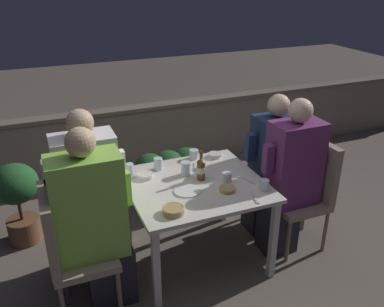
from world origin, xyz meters
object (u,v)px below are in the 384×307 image
chair_left_near (66,245)px  person_white_polo (93,197)px  person_navy_jumper (270,164)px  potted_plant (17,196)px  person_purple_stripe (290,178)px  chair_right_far (289,169)px  chair_right_near (309,186)px  person_green_blouse (95,223)px  chair_left_far (67,217)px  beer_bottle (201,169)px

chair_left_near → person_white_polo: size_ratio=0.70×
person_navy_jumper → potted_plant: (-2.11, 0.61, -0.19)m
person_purple_stripe → chair_right_far: person_purple_stripe is taller
person_white_polo → person_purple_stripe: bearing=-10.5°
chair_right_near → chair_right_far: same height
person_green_blouse → chair_right_near: person_green_blouse is taller
chair_left_far → chair_right_near: same height
person_green_blouse → person_purple_stripe: size_ratio=1.02×
person_purple_stripe → person_white_polo: bearing=169.5°
person_white_polo → person_purple_stripe: 1.56m
chair_left_near → chair_left_far: (0.05, 0.34, 0.00)m
person_green_blouse → person_white_polo: bearing=82.4°
person_green_blouse → chair_right_far: bearing=11.9°
person_navy_jumper → chair_left_near: bearing=-168.1°
chair_right_far → chair_left_near: bearing=-169.3°
person_green_blouse → chair_left_far: (-0.16, 0.34, -0.12)m
person_green_blouse → chair_left_far: size_ratio=1.43×
person_white_polo → beer_bottle: bearing=-7.2°
beer_bottle → potted_plant: 1.61m
person_navy_jumper → beer_bottle: (-0.73, -0.14, 0.16)m
person_navy_jumper → potted_plant: bearing=163.8°
person_green_blouse → beer_bottle: (0.87, 0.24, 0.13)m
person_green_blouse → person_navy_jumper: size_ratio=1.07×
person_white_polo → chair_right_near: 1.76m
person_green_blouse → chair_right_near: bearing=1.8°
person_white_polo → person_navy_jumper: 1.56m
chair_right_near → chair_right_far: (0.03, 0.32, 0.00)m
person_white_polo → chair_right_far: size_ratio=1.43×
person_green_blouse → beer_bottle: 0.91m
chair_right_far → beer_bottle: 0.98m
person_green_blouse → beer_bottle: size_ratio=5.59×
chair_left_far → person_purple_stripe: (1.74, -0.28, 0.12)m
person_white_polo → chair_right_near: bearing=-9.3°
chair_right_near → person_purple_stripe: person_purple_stripe is taller
chair_right_near → person_white_polo: bearing=170.7°
person_purple_stripe → chair_right_far: (0.23, 0.32, -0.12)m
person_green_blouse → potted_plant: bearing=117.0°
chair_left_near → person_purple_stripe: person_purple_stripe is taller
chair_left_near → person_navy_jumper: person_navy_jumper is taller
chair_left_far → chair_right_near: size_ratio=1.00×
chair_right_far → person_navy_jumper: bearing=180.0°
chair_left_near → chair_right_far: same height
chair_left_near → person_navy_jumper: 1.85m
potted_plant → person_navy_jumper: bearing=-16.2°
person_white_polo → person_purple_stripe: (1.53, -0.28, -0.01)m
potted_plant → person_purple_stripe: bearing=-24.2°
chair_left_near → person_purple_stripe: size_ratio=0.71×
chair_right_far → beer_bottle: beer_bottle is taller
potted_plant → chair_right_far: bearing=-14.8°
person_purple_stripe → beer_bottle: bearing=165.7°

